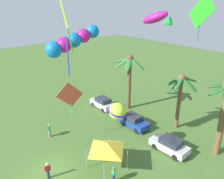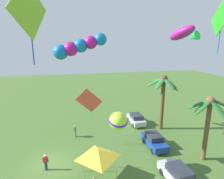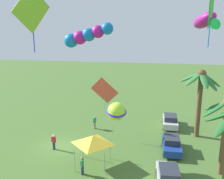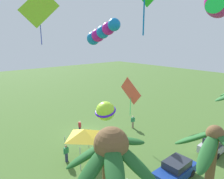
{
  "view_description": "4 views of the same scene",
  "coord_description": "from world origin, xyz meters",
  "px_view_note": "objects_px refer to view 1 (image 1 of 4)",
  "views": [
    {
      "loc": [
        15.93,
        -5.94,
        14.42
      ],
      "look_at": [
        1.67,
        5.76,
        7.02
      ],
      "focal_mm": 36.46,
      "sensor_mm": 36.0,
      "label": 1
    },
    {
      "loc": [
        16.3,
        2.28,
        11.3
      ],
      "look_at": [
        0.51,
        5.94,
        7.41
      ],
      "focal_mm": 28.93,
      "sensor_mm": 36.0,
      "label": 2
    },
    {
      "loc": [
        23.26,
        9.17,
        12.36
      ],
      "look_at": [
        1.28,
        5.63,
        6.66
      ],
      "focal_mm": 41.68,
      "sensor_mm": 36.0,
      "label": 3
    },
    {
      "loc": [
        12.02,
        18.72,
        10.61
      ],
      "look_at": [
        2.12,
        7.15,
        6.94
      ],
      "focal_mm": 32.83,
      "sensor_mm": 36.0,
      "label": 4
    }
  ],
  "objects_px": {
    "parked_car_2": "(103,103)",
    "kite_diamond_5": "(70,95)",
    "spectator_2": "(48,170)",
    "kite_diamond_3": "(65,21)",
    "palm_tree_1": "(181,88)",
    "festival_tent": "(107,146)",
    "kite_ball_1": "(117,111)",
    "kite_tube_4": "(71,41)",
    "kite_fish_0": "(157,18)",
    "spectator_0": "(49,130)",
    "spectator_1": "(113,174)",
    "parked_car_0": "(134,121)",
    "parked_car_1": "(170,145)",
    "palm_tree_0": "(130,68)",
    "kite_diamond_2": "(201,12)"
  },
  "relations": [
    {
      "from": "kite_fish_0",
      "to": "parked_car_0",
      "type": "bearing_deg",
      "value": -108.51
    },
    {
      "from": "kite_diamond_5",
      "to": "festival_tent",
      "type": "bearing_deg",
      "value": 0.53
    },
    {
      "from": "parked_car_2",
      "to": "festival_tent",
      "type": "height_order",
      "value": "festival_tent"
    },
    {
      "from": "spectator_0",
      "to": "kite_diamond_5",
      "type": "height_order",
      "value": "kite_diamond_5"
    },
    {
      "from": "palm_tree_1",
      "to": "festival_tent",
      "type": "height_order",
      "value": "palm_tree_1"
    },
    {
      "from": "spectator_0",
      "to": "kite_fish_0",
      "type": "height_order",
      "value": "kite_fish_0"
    },
    {
      "from": "festival_tent",
      "to": "kite_diamond_3",
      "type": "xyz_separation_m",
      "value": [
        1.66,
        -4.02,
        10.81
      ]
    },
    {
      "from": "parked_car_1",
      "to": "spectator_2",
      "type": "height_order",
      "value": "spectator_2"
    },
    {
      "from": "kite_fish_0",
      "to": "spectator_0",
      "type": "bearing_deg",
      "value": -114.89
    },
    {
      "from": "palm_tree_1",
      "to": "kite_tube_4",
      "type": "relative_size",
      "value": 1.44
    },
    {
      "from": "spectator_1",
      "to": "palm_tree_0",
      "type": "bearing_deg",
      "value": 131.65
    },
    {
      "from": "kite_ball_1",
      "to": "kite_diamond_5",
      "type": "height_order",
      "value": "kite_diamond_5"
    },
    {
      "from": "festival_tent",
      "to": "kite_diamond_2",
      "type": "xyz_separation_m",
      "value": [
        2.23,
        8.5,
        10.91
      ]
    },
    {
      "from": "parked_car_1",
      "to": "kite_diamond_3",
      "type": "xyz_separation_m",
      "value": [
        -0.3,
        -10.52,
        12.53
      ]
    },
    {
      "from": "kite_diamond_3",
      "to": "kite_tube_4",
      "type": "height_order",
      "value": "kite_diamond_3"
    },
    {
      "from": "parked_car_2",
      "to": "kite_diamond_5",
      "type": "distance_m",
      "value": 9.69
    },
    {
      "from": "festival_tent",
      "to": "kite_fish_0",
      "type": "bearing_deg",
      "value": 108.63
    },
    {
      "from": "palm_tree_1",
      "to": "spectator_1",
      "type": "bearing_deg",
      "value": -80.1
    },
    {
      "from": "parked_car_0",
      "to": "festival_tent",
      "type": "bearing_deg",
      "value": -61.74
    },
    {
      "from": "palm_tree_1",
      "to": "kite_diamond_3",
      "type": "height_order",
      "value": "kite_diamond_3"
    },
    {
      "from": "parked_car_1",
      "to": "festival_tent",
      "type": "relative_size",
      "value": 1.4
    },
    {
      "from": "kite_ball_1",
      "to": "kite_tube_4",
      "type": "relative_size",
      "value": 0.48
    },
    {
      "from": "kite_diamond_5",
      "to": "spectator_0",
      "type": "bearing_deg",
      "value": -143.22
    },
    {
      "from": "palm_tree_1",
      "to": "parked_car_2",
      "type": "distance_m",
      "value": 11.35
    },
    {
      "from": "parked_car_0",
      "to": "spectator_0",
      "type": "distance_m",
      "value": 9.81
    },
    {
      "from": "palm_tree_1",
      "to": "kite_fish_0",
      "type": "xyz_separation_m",
      "value": [
        -2.69,
        -1.75,
        7.5
      ]
    },
    {
      "from": "spectator_2",
      "to": "kite_diamond_5",
      "type": "bearing_deg",
      "value": 128.47
    },
    {
      "from": "palm_tree_1",
      "to": "parked_car_0",
      "type": "xyz_separation_m",
      "value": [
        -3.4,
        -3.86,
        -4.28
      ]
    },
    {
      "from": "spectator_0",
      "to": "spectator_1",
      "type": "height_order",
      "value": "same"
    },
    {
      "from": "parked_car_2",
      "to": "kite_diamond_2",
      "type": "height_order",
      "value": "kite_diamond_2"
    },
    {
      "from": "parked_car_0",
      "to": "palm_tree_0",
      "type": "bearing_deg",
      "value": 143.41
    },
    {
      "from": "spectator_0",
      "to": "kite_tube_4",
      "type": "height_order",
      "value": "kite_tube_4"
    },
    {
      "from": "parked_car_2",
      "to": "kite_fish_0",
      "type": "relative_size",
      "value": 1.09
    },
    {
      "from": "kite_diamond_3",
      "to": "kite_fish_0",
      "type": "bearing_deg",
      "value": 109.8
    },
    {
      "from": "palm_tree_1",
      "to": "kite_diamond_2",
      "type": "height_order",
      "value": "kite_diamond_2"
    },
    {
      "from": "parked_car_2",
      "to": "kite_diamond_5",
      "type": "bearing_deg",
      "value": -59.4
    },
    {
      "from": "palm_tree_0",
      "to": "parked_car_1",
      "type": "height_order",
      "value": "palm_tree_0"
    },
    {
      "from": "festival_tent",
      "to": "kite_tube_4",
      "type": "relative_size",
      "value": 0.61
    },
    {
      "from": "spectator_1",
      "to": "kite_ball_1",
      "type": "xyz_separation_m",
      "value": [
        -2.49,
        2.52,
        4.08
      ]
    },
    {
      "from": "parked_car_0",
      "to": "spectator_2",
      "type": "relative_size",
      "value": 2.46
    },
    {
      "from": "kite_tube_4",
      "to": "kite_diamond_5",
      "type": "relative_size",
      "value": 1.11
    },
    {
      "from": "festival_tent",
      "to": "kite_diamond_2",
      "type": "relative_size",
      "value": 0.7
    },
    {
      "from": "parked_car_1",
      "to": "kite_fish_0",
      "type": "distance_m",
      "value": 13.1
    },
    {
      "from": "kite_tube_4",
      "to": "spectator_2",
      "type": "bearing_deg",
      "value": -79.1
    },
    {
      "from": "parked_car_2",
      "to": "kite_diamond_3",
      "type": "xyz_separation_m",
      "value": [
        11.91,
        -11.31,
        12.53
      ]
    },
    {
      "from": "spectator_2",
      "to": "kite_diamond_5",
      "type": "relative_size",
      "value": 0.38
    },
    {
      "from": "spectator_2",
      "to": "kite_ball_1",
      "type": "relative_size",
      "value": 0.72
    },
    {
      "from": "parked_car_1",
      "to": "kite_diamond_3",
      "type": "distance_m",
      "value": 16.36
    },
    {
      "from": "parked_car_0",
      "to": "kite_diamond_3",
      "type": "height_order",
      "value": "kite_diamond_3"
    },
    {
      "from": "spectator_0",
      "to": "spectator_1",
      "type": "bearing_deg",
      "value": 6.83
    }
  ]
}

